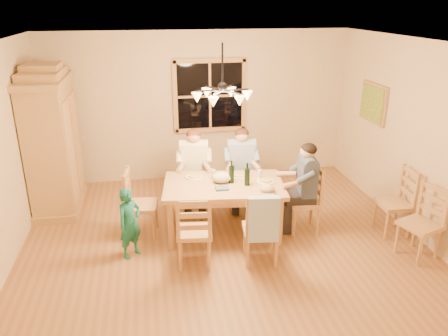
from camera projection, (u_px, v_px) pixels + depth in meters
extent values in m
plane|color=#936035|center=(223.00, 241.00, 6.16)|extent=(5.50, 5.50, 0.00)
cube|color=white|center=(222.00, 42.00, 5.18)|extent=(5.50, 5.00, 0.02)
cube|color=beige|center=(199.00, 107.00, 7.97)|extent=(5.50, 0.02, 2.70)
cube|color=beige|center=(415.00, 139.00, 6.12)|extent=(0.02, 5.00, 2.70)
cube|color=black|center=(210.00, 96.00, 7.91)|extent=(1.20, 0.03, 1.20)
cube|color=tan|center=(210.00, 96.00, 7.89)|extent=(1.30, 0.06, 1.30)
cube|color=#A57647|center=(374.00, 103.00, 7.13)|extent=(0.04, 0.78, 0.64)
cube|color=#1E6B2D|center=(372.00, 103.00, 7.12)|extent=(0.02, 0.68, 0.54)
cylinder|color=black|center=(222.00, 65.00, 5.28)|extent=(0.02, 0.02, 0.53)
sphere|color=black|center=(222.00, 87.00, 5.38)|extent=(0.12, 0.12, 0.12)
cylinder|color=black|center=(235.00, 90.00, 5.42)|extent=(0.34, 0.02, 0.02)
cone|color=#FFB259|center=(248.00, 96.00, 5.47)|extent=(0.13, 0.13, 0.12)
cylinder|color=black|center=(227.00, 88.00, 5.53)|extent=(0.19, 0.31, 0.02)
cone|color=#FFB259|center=(231.00, 92.00, 5.70)|extent=(0.13, 0.13, 0.12)
cylinder|color=black|center=(214.00, 88.00, 5.50)|extent=(0.19, 0.31, 0.02)
cone|color=#FFB259|center=(207.00, 93.00, 5.65)|extent=(0.13, 0.13, 0.12)
cylinder|color=black|center=(210.00, 91.00, 5.36)|extent=(0.34, 0.02, 0.02)
cone|color=#FFB259|center=(197.00, 98.00, 5.37)|extent=(0.13, 0.13, 0.12)
cylinder|color=black|center=(218.00, 93.00, 5.25)|extent=(0.19, 0.31, 0.02)
cone|color=#FFB259|center=(213.00, 102.00, 5.14)|extent=(0.13, 0.13, 0.12)
cylinder|color=black|center=(231.00, 92.00, 5.28)|extent=(0.19, 0.31, 0.02)
cone|color=#FFB259|center=(240.00, 101.00, 5.19)|extent=(0.13, 0.13, 0.12)
cube|color=#A57647|center=(53.00, 148.00, 6.87)|extent=(0.60, 1.30, 2.00)
cube|color=#A57647|center=(43.00, 81.00, 6.49)|extent=(0.66, 1.40, 0.10)
cube|color=#A57647|center=(42.00, 74.00, 6.45)|extent=(0.58, 1.00, 0.12)
cube|color=#A57647|center=(41.00, 67.00, 6.42)|extent=(0.52, 0.55, 0.10)
cube|color=tan|center=(71.00, 153.00, 6.61)|extent=(0.03, 0.55, 1.60)
cube|color=tan|center=(76.00, 140.00, 7.22)|extent=(0.03, 0.55, 1.60)
cube|color=#A57647|center=(61.00, 202.00, 7.20)|extent=(0.66, 1.40, 0.12)
cube|color=#A8734B|center=(224.00, 186.00, 6.14)|extent=(1.78, 1.21, 0.06)
cube|color=tan|center=(224.00, 191.00, 6.17)|extent=(1.62, 1.04, 0.10)
cylinder|color=tan|center=(171.00, 225.00, 5.85)|extent=(0.09, 0.09, 0.70)
cylinder|color=tan|center=(280.00, 222.00, 5.93)|extent=(0.09, 0.09, 0.70)
cylinder|color=tan|center=(174.00, 199.00, 6.62)|extent=(0.09, 0.09, 0.70)
cylinder|color=tan|center=(270.00, 197.00, 6.70)|extent=(0.09, 0.09, 0.70)
cube|color=tan|center=(195.00, 183.00, 6.95)|extent=(0.49, 0.47, 0.06)
cube|color=tan|center=(194.00, 167.00, 6.85)|extent=(0.38, 0.09, 0.54)
cube|color=tan|center=(241.00, 182.00, 6.99)|extent=(0.49, 0.47, 0.06)
cube|color=tan|center=(241.00, 166.00, 6.90)|extent=(0.38, 0.09, 0.54)
cube|color=tan|center=(194.00, 232.00, 5.48)|extent=(0.49, 0.47, 0.06)
cube|color=tan|center=(194.00, 213.00, 5.38)|extent=(0.38, 0.09, 0.54)
cube|color=tan|center=(261.00, 230.00, 5.53)|extent=(0.49, 0.47, 0.06)
cube|color=tan|center=(261.00, 211.00, 5.43)|extent=(0.38, 0.09, 0.54)
cube|color=tan|center=(142.00, 206.00, 6.17)|extent=(0.47, 0.49, 0.06)
cube|color=tan|center=(141.00, 188.00, 6.08)|extent=(0.09, 0.38, 0.54)
cube|color=tan|center=(304.00, 202.00, 6.30)|extent=(0.47, 0.49, 0.06)
cube|color=tan|center=(305.00, 184.00, 6.21)|extent=(0.09, 0.38, 0.54)
cube|color=beige|center=(194.00, 160.00, 6.81)|extent=(0.42, 0.26, 0.52)
cube|color=#262328|center=(195.00, 178.00, 6.92)|extent=(0.43, 0.46, 0.14)
sphere|color=tan|center=(193.00, 137.00, 6.67)|extent=(0.21, 0.21, 0.21)
ellipsoid|color=#592614|center=(193.00, 135.00, 6.66)|extent=(0.22, 0.22, 0.17)
cube|color=#365F96|center=(241.00, 159.00, 6.85)|extent=(0.42, 0.26, 0.52)
cube|color=#262328|center=(241.00, 177.00, 6.97)|extent=(0.43, 0.46, 0.14)
sphere|color=tan|center=(242.00, 136.00, 6.72)|extent=(0.21, 0.21, 0.21)
ellipsoid|color=#381E11|center=(242.00, 134.00, 6.71)|extent=(0.22, 0.22, 0.17)
cube|color=#3E4B64|center=(306.00, 177.00, 6.16)|extent=(0.26, 0.42, 0.52)
cube|color=#262328|center=(304.00, 197.00, 6.28)|extent=(0.46, 0.43, 0.14)
sphere|color=tan|center=(308.00, 151.00, 6.03)|extent=(0.21, 0.21, 0.21)
ellipsoid|color=black|center=(308.00, 149.00, 6.02)|extent=(0.22, 0.22, 0.17)
cube|color=#9DB7D5|center=(263.00, 219.00, 5.26)|extent=(0.39, 0.14, 0.58)
cylinder|color=black|center=(231.00, 172.00, 6.11)|extent=(0.08, 0.08, 0.33)
cylinder|color=black|center=(247.00, 174.00, 6.02)|extent=(0.08, 0.08, 0.33)
cylinder|color=white|center=(194.00, 177.00, 6.34)|extent=(0.26, 0.26, 0.02)
cylinder|color=white|center=(240.00, 176.00, 6.37)|extent=(0.26, 0.26, 0.02)
cylinder|color=white|center=(266.00, 181.00, 6.18)|extent=(0.26, 0.26, 0.02)
cylinder|color=silver|center=(213.00, 174.00, 6.28)|extent=(0.06, 0.06, 0.14)
cylinder|color=silver|center=(260.00, 175.00, 6.26)|extent=(0.06, 0.06, 0.14)
ellipsoid|color=tan|center=(267.00, 188.00, 5.84)|extent=(0.20, 0.20, 0.11)
cube|color=#455B7F|center=(222.00, 188.00, 5.94)|extent=(0.19, 0.16, 0.03)
ellipsoid|color=tan|center=(222.00, 177.00, 6.15)|extent=(0.28, 0.22, 0.15)
imported|color=#186C60|center=(130.00, 223.00, 5.63)|extent=(0.41, 0.40, 0.96)
cube|color=tan|center=(420.00, 225.00, 5.64)|extent=(0.54, 0.55, 0.06)
cube|color=tan|center=(423.00, 206.00, 5.54)|extent=(0.17, 0.38, 0.54)
cube|color=tan|center=(394.00, 204.00, 6.22)|extent=(0.43, 0.45, 0.06)
cube|color=tan|center=(397.00, 187.00, 6.13)|extent=(0.06, 0.38, 0.54)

